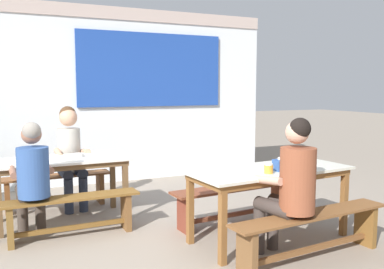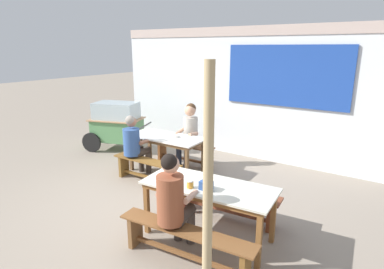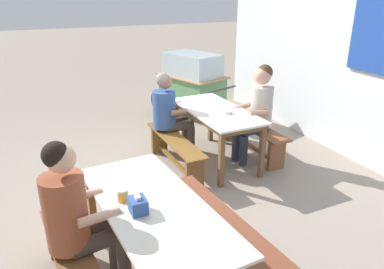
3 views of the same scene
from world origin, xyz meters
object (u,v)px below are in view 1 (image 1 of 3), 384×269
at_px(tissue_box, 281,165).
at_px(condiment_jar, 269,169).
at_px(bench_near_front, 312,230).
at_px(bench_far_back, 56,187).
at_px(person_left_back_turned, 33,175).
at_px(person_near_front, 291,182).
at_px(bench_near_back, 235,198).
at_px(person_center_facing, 70,150).
at_px(bench_far_front, 71,211).
at_px(dining_table_near, 270,176).
at_px(dining_table_far, 61,165).
at_px(soup_bowl, 79,155).

distance_m(tissue_box, condiment_jar, 0.20).
bearing_deg(bench_near_front, bench_far_back, 125.74).
relative_size(person_left_back_turned, person_near_front, 0.94).
distance_m(bench_near_back, tissue_box, 0.88).
xyz_separation_m(person_near_front, person_center_facing, (-1.52, 2.55, 0.03)).
bearing_deg(bench_far_back, bench_near_front, -54.26).
distance_m(bench_near_back, person_left_back_turned, 2.21).
bearing_deg(condiment_jar, bench_near_front, -63.09).
bearing_deg(bench_near_front, condiment_jar, 116.91).
bearing_deg(bench_far_front, dining_table_near, -25.70).
bearing_deg(person_center_facing, condiment_jar, -55.31).
xyz_separation_m(bench_near_back, person_left_back_turned, (-2.14, 0.36, 0.39)).
xyz_separation_m(dining_table_far, tissue_box, (1.89, -1.61, 0.14)).
xyz_separation_m(bench_near_back, tissue_box, (0.09, -0.72, 0.50)).
distance_m(person_left_back_turned, person_center_facing, 1.18).
bearing_deg(soup_bowl, bench_near_back, -30.41).
bearing_deg(condiment_jar, person_center_facing, 124.69).
distance_m(bench_near_front, person_near_front, 0.49).
bearing_deg(bench_far_back, person_center_facing, -17.76).
relative_size(bench_near_back, tissue_box, 10.95).
relative_size(bench_near_back, person_near_front, 1.22).
distance_m(dining_table_near, soup_bowl, 2.25).
bearing_deg(dining_table_near, person_left_back_turned, 156.49).
relative_size(dining_table_near, person_center_facing, 1.32).
bearing_deg(bench_near_back, person_near_front, -95.15).
xyz_separation_m(tissue_box, soup_bowl, (-1.69, 1.66, -0.03)).
bearing_deg(person_near_front, dining_table_far, 130.16).
bearing_deg(bench_near_front, dining_table_far, 132.59).
bearing_deg(person_center_facing, bench_far_front, -98.09).
bearing_deg(bench_far_back, dining_table_near, -47.99).
bearing_deg(tissue_box, bench_far_front, 151.60).
bearing_deg(dining_table_near, bench_far_front, 154.30).
bearing_deg(tissue_box, soup_bowl, 135.47).
xyz_separation_m(dining_table_near, tissue_box, (0.04, -0.13, 0.13)).
height_order(dining_table_near, person_near_front, person_near_front).
xyz_separation_m(bench_far_front, soup_bowl, (0.19, 0.64, 0.48)).
bearing_deg(dining_table_near, tissue_box, -73.01).
relative_size(bench_far_back, person_center_facing, 1.06).
distance_m(bench_far_front, condiment_jar, 2.06).
bearing_deg(bench_far_front, person_left_back_turned, 168.97).
xyz_separation_m(bench_far_front, bench_near_back, (1.79, -0.29, 0.01)).
relative_size(person_center_facing, soup_bowl, 10.83).
relative_size(condiment_jar, soup_bowl, 0.79).
relative_size(dining_table_near, bench_near_front, 1.02).
xyz_separation_m(dining_table_far, person_left_back_turned, (-0.34, -0.52, 0.02)).
height_order(dining_table_far, condiment_jar, condiment_jar).
distance_m(person_center_facing, condiment_jar, 2.68).
xyz_separation_m(bench_far_front, tissue_box, (1.88, -1.02, 0.51)).
height_order(bench_far_front, person_near_front, person_near_front).
height_order(dining_table_far, bench_far_front, dining_table_far).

